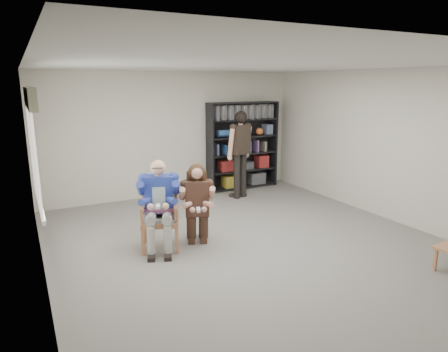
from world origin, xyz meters
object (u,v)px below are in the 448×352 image
bookshelf (243,146)px  standing_man (240,155)px  kneeling_woman (197,206)px  seated_man (159,205)px  armchair (160,215)px

bookshelf → standing_man: bookshelf is taller
kneeling_woman → bookshelf: bearing=69.8°
kneeling_woman → standing_man: standing_man is taller
seated_man → kneeling_woman: seated_man is taller
seated_man → kneeling_woman: (0.58, -0.12, -0.06)m
armchair → bookshelf: bearing=62.5°
kneeling_woman → standing_man: bearing=67.4°
kneeling_woman → bookshelf: (2.43, 2.79, 0.40)m
armchair → bookshelf: size_ratio=0.52×
seated_man → standing_man: size_ratio=0.73×
armchair → standing_man: 3.21m
armchair → bookshelf: bookshelf is taller
seated_man → bookshelf: (3.01, 2.67, 0.34)m
armchair → kneeling_woman: (0.58, -0.12, 0.10)m
seated_man → bookshelf: size_ratio=0.67×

